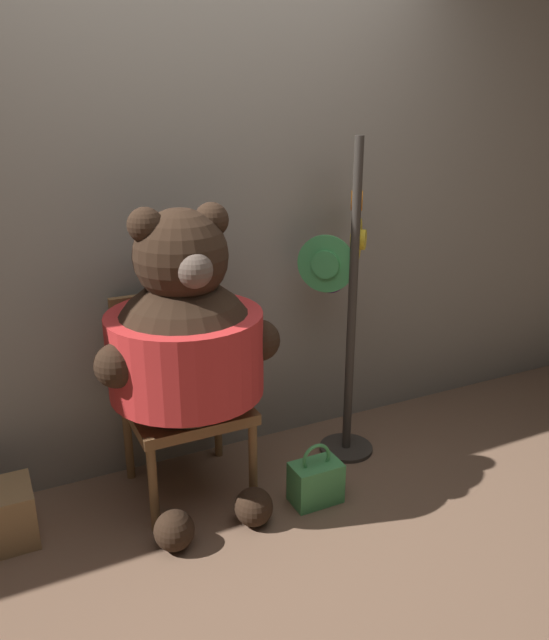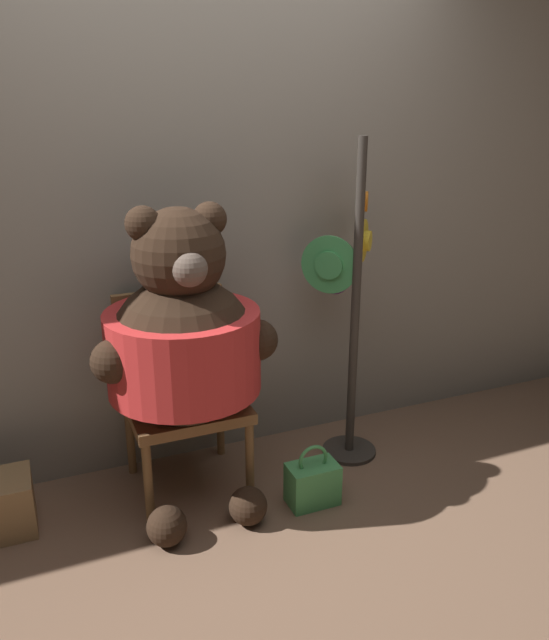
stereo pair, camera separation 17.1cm
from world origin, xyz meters
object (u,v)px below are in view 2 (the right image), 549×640
teddy_bear (184,341)px  handbag_on_ground (313,483)px  chair (180,385)px  hat_display_rack (349,302)px

teddy_bear → handbag_on_ground: bearing=-27.6°
chair → teddy_bear: 0.33m
chair → teddy_bear: teddy_bear is taller
chair → teddy_bear: (-0.01, -0.17, 0.28)m
chair → handbag_on_ground: (0.49, -0.43, -0.39)m
hat_display_rack → handbag_on_ground: size_ratio=5.37×
teddy_bear → hat_display_rack: bearing=7.7°
teddy_bear → handbag_on_ground: size_ratio=4.57×
teddy_bear → chair: bearing=85.6°
chair → hat_display_rack: size_ratio=0.57×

